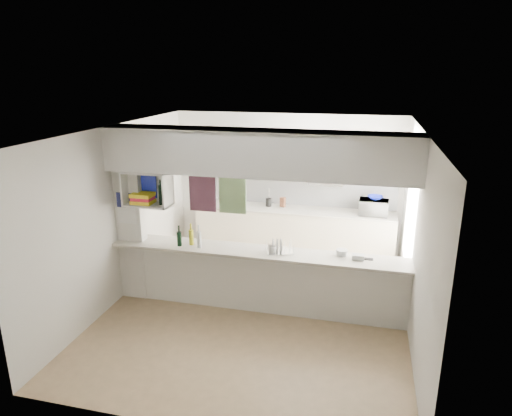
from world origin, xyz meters
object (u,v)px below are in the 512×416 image
(wine_bottles, at_px, (190,238))
(dish_rack, at_px, (280,247))
(bowl, at_px, (375,198))
(microwave, at_px, (374,207))

(wine_bottles, bearing_deg, dish_rack, 3.98)
(bowl, xyz_separation_m, wine_bottles, (-2.56, -2.16, -0.18))
(bowl, distance_m, wine_bottles, 3.36)
(dish_rack, height_order, wine_bottles, wine_bottles)
(microwave, xyz_separation_m, dish_rack, (-1.26, -2.04, -0.06))
(bowl, height_order, dish_rack, bowl)
(bowl, relative_size, dish_rack, 0.59)
(bowl, distance_m, dish_rack, 2.45)
(microwave, bearing_deg, bowl, -114.38)
(bowl, relative_size, wine_bottles, 0.70)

